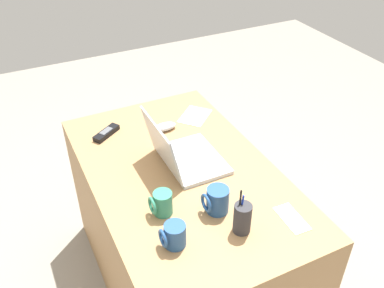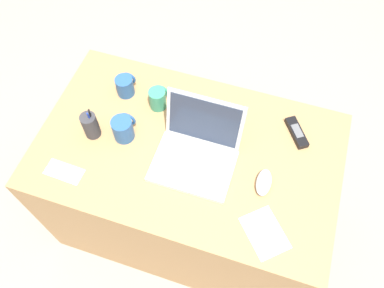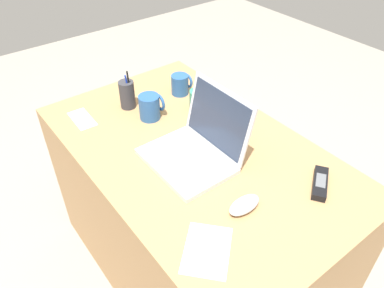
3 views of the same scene
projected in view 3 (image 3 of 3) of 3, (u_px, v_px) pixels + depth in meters
The scene contains 11 objects.
ground_plane at pixel (194, 265), 1.86m from camera, with size 6.00×6.00×0.00m, color gray.
desk at pixel (194, 215), 1.62m from camera, with size 1.23×0.75×0.75m, color #A87C4F.
laptop at pixel (197, 147), 1.32m from camera, with size 0.31×0.29×0.24m.
computer_mouse at pixel (244, 205), 1.15m from camera, with size 0.06×0.12×0.03m, color silver.
coffee_mug_white at pixel (199, 101), 1.56m from camera, with size 0.07×0.08×0.10m.
coffee_mug_tall at pixel (150, 107), 1.51m from camera, with size 0.08×0.10×0.10m.
coffee_mug_spare at pixel (181, 84), 1.67m from camera, with size 0.08×0.09×0.09m.
cordless_phone at pixel (320, 183), 1.23m from camera, with size 0.12×0.15×0.03m.
pen_holder at pixel (127, 94), 1.57m from camera, with size 0.06×0.06×0.18m.
paper_note_near_laptop at pixel (82, 119), 1.54m from camera, with size 0.15×0.07×0.00m, color white.
paper_note_left at pixel (207, 250), 1.04m from camera, with size 0.12×0.17×0.00m, color white.
Camera 3 is at (0.85, -0.66, 1.63)m, focal length 35.23 mm.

